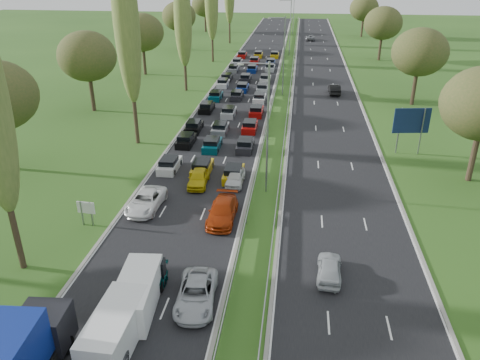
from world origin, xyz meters
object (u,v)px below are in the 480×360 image
(direction_sign, at_px, (412,123))
(white_van_rear, at_px, (139,291))
(near_car_2, at_px, (146,201))
(info_sign, at_px, (86,210))
(white_van_front, at_px, (116,327))

(direction_sign, bearing_deg, white_van_rear, -127.04)
(near_car_2, xyz_separation_m, info_sign, (-3.87, -3.28, 0.61))
(white_van_rear, height_order, info_sign, white_van_rear)
(white_van_rear, xyz_separation_m, info_sign, (-7.31, 9.02, 0.23))
(near_car_2, xyz_separation_m, white_van_front, (3.22, -15.44, 0.39))
(white_van_front, bearing_deg, direction_sign, 56.49)
(info_sign, bearing_deg, white_van_front, -59.76)
(near_car_2, distance_m, white_van_front, 15.78)
(near_car_2, distance_m, direction_sign, 29.85)
(white_van_front, xyz_separation_m, direction_sign, (21.71, 31.61, 2.42))
(near_car_2, relative_size, white_van_rear, 0.96)
(near_car_2, height_order, white_van_rear, white_van_rear)
(info_sign, distance_m, direction_sign, 34.82)
(near_car_2, bearing_deg, white_van_front, -75.43)
(white_van_front, xyz_separation_m, info_sign, (-7.09, 12.16, 0.22))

